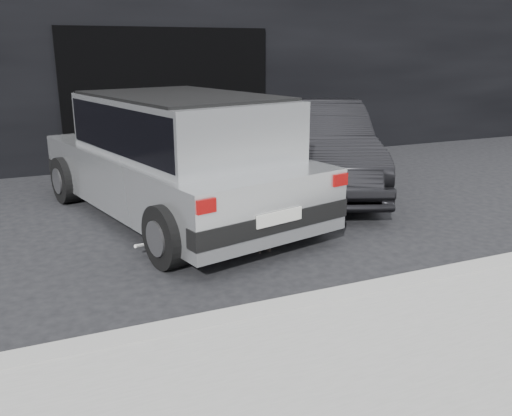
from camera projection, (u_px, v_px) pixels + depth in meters
name	position (u px, v px, depth m)	size (l,w,h in m)	color
ground	(178.00, 230.00, 6.86)	(80.00, 80.00, 0.00)	black
building_facade	(143.00, 35.00, 11.82)	(34.00, 4.00, 5.00)	black
garage_opening	(169.00, 98.00, 10.39)	(4.00, 0.10, 2.60)	black
curb	(361.00, 294.00, 4.94)	(18.00, 0.25, 0.12)	gray
sidewalk	(456.00, 361.00, 3.89)	(18.00, 2.20, 0.11)	gray
silver_hatchback	(178.00, 152.00, 7.16)	(3.03, 4.85, 1.66)	silver
second_car	(316.00, 146.00, 8.76)	(1.49, 4.28, 1.41)	black
cat_siamese	(260.00, 240.00, 6.18)	(0.26, 0.73, 0.25)	beige
cat_white	(172.00, 234.00, 6.18)	(0.79, 0.39, 0.38)	silver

